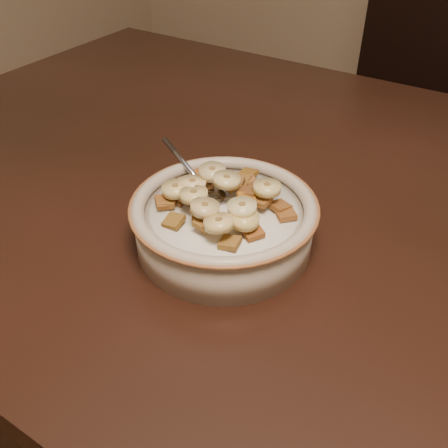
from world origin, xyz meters
The scene contains 43 objects.
table centered at (0.00, 0.00, 0.73)m, with size 1.40×0.90×0.04m, color black.
chair centered at (0.05, 0.67, 0.52)m, with size 0.46×0.46×1.04m, color black.
cereal_bowl centered at (-0.02, -0.16, 0.77)m, with size 0.20×0.20×0.05m, color beige.
milk centered at (-0.02, -0.16, 0.80)m, with size 0.17×0.17×0.00m, color white.
spoon centered at (-0.05, -0.15, 0.80)m, with size 0.04×0.05×0.01m, color #9FA5BC.
cereal_square_0 centered at (-0.08, -0.19, 0.81)m, with size 0.02×0.02×0.01m, color brown.
cereal_square_1 centered at (0.03, -0.19, 0.81)m, with size 0.02×0.02×0.01m, color brown.
cereal_square_2 centered at (-0.08, -0.19, 0.81)m, with size 0.02×0.02×0.01m, color brown.
cereal_square_3 centered at (-0.02, -0.21, 0.81)m, with size 0.02×0.02×0.01m, color brown.
cereal_square_4 centered at (0.05, -0.14, 0.80)m, with size 0.02×0.02×0.01m, color brown.
cereal_square_5 centered at (-0.03, -0.09, 0.81)m, with size 0.02×0.02×0.01m, color brown.
cereal_square_6 centered at (0.02, -0.18, 0.81)m, with size 0.02×0.02×0.01m, color brown.
cereal_square_7 centered at (-0.06, -0.14, 0.81)m, with size 0.02×0.02×0.01m, color brown.
cereal_square_8 centered at (-0.02, -0.13, 0.82)m, with size 0.02×0.02×0.01m, color olive.
cereal_square_9 centered at (0.02, -0.14, 0.81)m, with size 0.02×0.02×0.01m, color brown.
cereal_square_10 centered at (-0.03, -0.11, 0.81)m, with size 0.02×0.02×0.01m, color olive.
cereal_square_11 centered at (-0.07, -0.17, 0.81)m, with size 0.02×0.02×0.01m, color brown.
cereal_square_12 centered at (0.00, -0.15, 0.82)m, with size 0.02×0.02×0.01m, color #8D5F17.
cereal_square_13 centered at (-0.08, -0.14, 0.81)m, with size 0.02×0.02×0.01m, color olive.
cereal_square_14 centered at (0.04, -0.13, 0.81)m, with size 0.02×0.02×0.01m, color brown.
cereal_square_15 centered at (-0.03, -0.12, 0.81)m, with size 0.02×0.02×0.01m, color brown.
cereal_square_16 centered at (-0.02, -0.11, 0.81)m, with size 0.02×0.02×0.01m, color brown.
cereal_square_17 centered at (-0.02, -0.20, 0.81)m, with size 0.02×0.02×0.01m, color brown.
cereal_square_18 centered at (-0.05, -0.21, 0.81)m, with size 0.02×0.02×0.01m, color olive.
cereal_square_19 centered at (0.02, -0.18, 0.81)m, with size 0.02×0.02×0.01m, color brown.
cereal_square_20 centered at (-0.02, -0.19, 0.82)m, with size 0.02×0.02×0.01m, color brown.
cereal_square_21 centered at (-0.02, -0.11, 0.81)m, with size 0.02×0.02×0.01m, color #975C2F.
cereal_square_22 centered at (-0.08, -0.12, 0.81)m, with size 0.02×0.02×0.01m, color #9A5A26.
cereal_square_23 centered at (0.02, -0.18, 0.81)m, with size 0.02×0.02×0.01m, color brown.
cereal_square_24 centered at (-0.06, -0.17, 0.81)m, with size 0.02×0.02×0.01m, color brown.
cereal_square_25 centered at (0.02, -0.21, 0.81)m, with size 0.02×0.02×0.01m, color olive.
cereal_square_26 centered at (-0.03, -0.13, 0.81)m, with size 0.02×0.02×0.01m, color brown.
cereal_square_27 centered at (0.00, -0.14, 0.82)m, with size 0.02×0.02×0.01m, color brown.
banana_slice_0 centered at (0.02, -0.19, 0.82)m, with size 0.03×0.03×0.01m, color #D9BC76.
banana_slice_1 centered at (-0.02, -0.20, 0.83)m, with size 0.03×0.03×0.01m, color beige.
banana_slice_2 centered at (0.00, -0.21, 0.82)m, with size 0.03×0.03×0.01m, color #E8CE85.
banana_slice_3 centered at (-0.04, -0.18, 0.82)m, with size 0.03×0.03×0.01m, color #D8CB87.
banana_slice_4 centered at (0.01, -0.18, 0.83)m, with size 0.03×0.03×0.01m, color #FFECA5.
banana_slice_5 centered at (-0.05, -0.14, 0.83)m, with size 0.03×0.03×0.01m, color beige.
banana_slice_6 centered at (-0.06, -0.16, 0.82)m, with size 0.03×0.03×0.01m, color #FFE2A4.
banana_slice_7 centered at (-0.07, -0.18, 0.82)m, with size 0.03×0.03×0.01m, color #D0C27E.
banana_slice_8 centered at (0.02, -0.13, 0.83)m, with size 0.03×0.03×0.01m, color tan.
banana_slice_9 centered at (-0.02, -0.15, 0.83)m, with size 0.03×0.03×0.01m, color #CCBF7F.
Camera 1 is at (0.21, -0.56, 1.13)m, focal length 40.00 mm.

